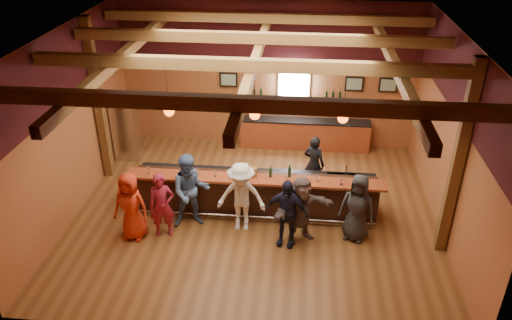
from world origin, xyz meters
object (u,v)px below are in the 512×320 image
object	(u,v)px
customer_orange	(131,206)
ice_bucket	(253,172)
customer_white	(241,197)
customer_navy	(286,213)
stainless_fridge	(127,130)
customer_redvest	(162,206)
bar_counter	(256,192)
customer_denim	(191,191)
bartender	(314,164)
customer_brown	(301,209)
back_bar_cabinet	(305,134)
bottle_a	(271,173)
customer_dark	(357,208)

from	to	relation	value
customer_orange	ice_bucket	bearing A→B (deg)	30.24
customer_white	customer_navy	size ratio (longest dim) A/B	1.05
stainless_fridge	customer_redvest	size ratio (longest dim) A/B	1.11
bar_counter	customer_denim	world-z (taller)	customer_denim
customer_orange	customer_white	xyz separation A→B (m)	(2.48, 0.56, 0.04)
bartender	customer_redvest	bearing A→B (deg)	58.31
customer_navy	ice_bucket	distance (m)	1.45
customer_brown	ice_bucket	bearing A→B (deg)	112.61
ice_bucket	customer_redvest	bearing A→B (deg)	-152.92
customer_orange	customer_redvest	world-z (taller)	customer_orange
customer_denim	customer_white	xyz separation A→B (m)	(1.21, -0.05, -0.06)
ice_bucket	back_bar_cabinet	bearing A→B (deg)	71.86
customer_white	ice_bucket	size ratio (longest dim) A/B	7.45
bar_counter	customer_denim	xyz separation A→B (m)	(-1.48, -0.80, 0.43)
back_bar_cabinet	bottle_a	size ratio (longest dim) A/B	12.90
customer_orange	customer_dark	bearing A→B (deg)	11.57
back_bar_cabinet	customer_orange	distance (m)	6.36
ice_bucket	bottle_a	world-z (taller)	bottle_a
customer_brown	bartender	bearing A→B (deg)	51.58
customer_denim	customer_dark	distance (m)	3.91
back_bar_cabinet	ice_bucket	distance (m)	4.07
customer_redvest	customer_dark	size ratio (longest dim) A/B	0.96
customer_denim	bottle_a	bearing A→B (deg)	1.74
customer_denim	customer_white	distance (m)	1.22
ice_bucket	bottle_a	xyz separation A→B (m)	(0.44, 0.01, 0.00)
stainless_fridge	customer_denim	bearing A→B (deg)	-50.95
customer_white	bartender	xyz separation A→B (m)	(1.71, 1.91, -0.08)
bar_counter	customer_dark	size ratio (longest dim) A/B	3.74
back_bar_cabinet	ice_bucket	size ratio (longest dim) A/B	16.81
customer_denim	customer_brown	xyz separation A→B (m)	(2.62, -0.34, -0.12)
customer_navy	customer_orange	bearing A→B (deg)	-168.21
bar_counter	stainless_fridge	size ratio (longest dim) A/B	3.50
customer_denim	customer_brown	world-z (taller)	customer_denim
customer_navy	customer_brown	distance (m)	0.39
customer_brown	customer_navy	bearing A→B (deg)	179.51
stainless_fridge	bartender	bearing A→B (deg)	-14.03
back_bar_cabinet	bottle_a	distance (m)	3.96
customer_brown	customer_redvest	bearing A→B (deg)	151.50
customer_brown	customer_white	bearing A→B (deg)	137.80
back_bar_cabinet	bar_counter	bearing A→B (deg)	-108.34
bar_counter	bottle_a	size ratio (longest dim) A/B	20.32
customer_denim	customer_brown	distance (m)	2.65
customer_redvest	customer_orange	bearing A→B (deg)	177.60
bartender	bottle_a	world-z (taller)	bartender
customer_orange	customer_navy	xyz separation A→B (m)	(3.56, 0.08, 0.00)
bar_counter	ice_bucket	world-z (taller)	ice_bucket
back_bar_cabinet	customer_denim	size ratio (longest dim) A/B	2.11
stainless_fridge	customer_brown	distance (m)	6.37
customer_dark	customer_navy	bearing A→B (deg)	-146.24
back_bar_cabinet	customer_orange	world-z (taller)	customer_orange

